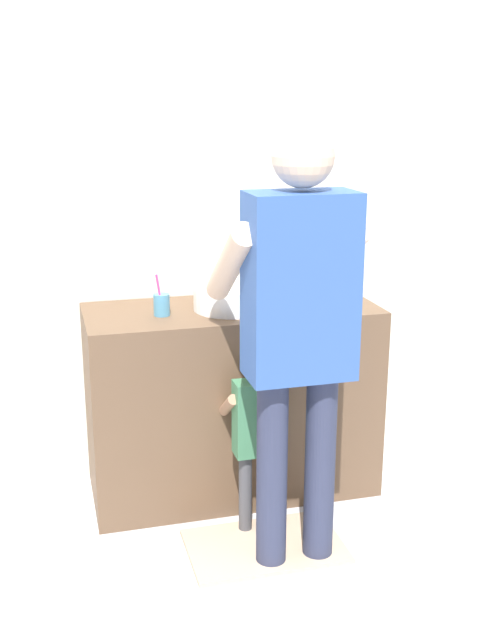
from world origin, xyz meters
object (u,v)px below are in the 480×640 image
toothbrush_cup (162,304)px  soap_bottle (307,290)px  adult_parent (298,314)px  child_toddler (256,428)px

toothbrush_cup → soap_bottle: (0.68, 0.02, 0.02)m
soap_bottle → adult_parent: 0.67m
soap_bottle → adult_parent: (-0.26, -0.62, 0.07)m
child_toddler → adult_parent: bearing=-68.7°
adult_parent → child_toddler: bearing=111.3°
toothbrush_cup → soap_bottle: bearing=1.9°
soap_bottle → child_toddler: soap_bottle is taller
toothbrush_cup → soap_bottle: size_ratio=1.25×
toothbrush_cup → child_toddler: bearing=-47.9°
toothbrush_cup → child_toddler: (0.32, -0.36, -0.46)m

